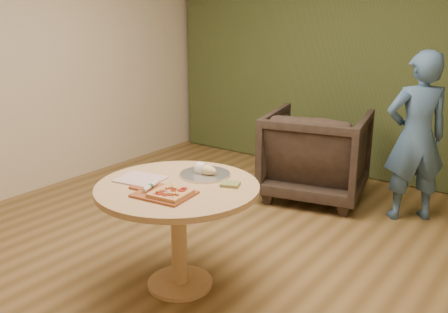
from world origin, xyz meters
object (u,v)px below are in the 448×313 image
Objects in this scene: cutlery_roll at (150,186)px; bread_roll at (204,169)px; flatbread_pizza at (171,193)px; armchair at (316,150)px; serving_tray at (205,174)px; person_standing at (416,137)px; pedestal_table at (178,205)px; pizza_paddle at (163,194)px.

bread_roll reaches higher than cutlery_roll.
flatbread_pizza is 0.18m from cutlery_roll.
bread_roll is 1.89m from armchair.
armchair reaches higher than cutlery_roll.
bread_roll reaches higher than serving_tray.
armchair is at bearing -38.11° from person_standing.
bread_roll is at bearing 86.83° from pedestal_table.
pizza_paddle is 2.50m from person_standing.
cutlery_roll is at bearing 75.99° from armchair.
pizza_paddle is 0.46m from serving_tray.
armchair is 0.99m from person_standing.
bread_roll reaches higher than pedestal_table.
person_standing is at bearing 62.73° from pizza_paddle.
serving_tray is 0.36× the size of armchair.
person_standing reaches higher than serving_tray.
pedestal_table is at bearing -93.17° from bread_roll.
cutlery_roll is 0.46m from bread_roll.
cutlery_roll is at bearing -100.41° from bread_roll.
pizza_paddle reaches higher than pedestal_table.
pizza_paddle is (0.05, -0.19, 0.15)m from pedestal_table.
bread_roll is at bearing 87.49° from pizza_paddle.
pedestal_table is at bearing 77.70° from armchair.
flatbread_pizza is 0.24× the size of armchair.
pedestal_table is 0.28m from flatbread_pizza.
person_standing is (0.82, 2.34, -0.01)m from flatbread_pizza.
bread_roll is (-0.01, 0.00, 0.04)m from serving_tray.
pedestal_table is at bearing 27.47° from person_standing.
cutlery_roll reaches higher than pedestal_table.
cutlery_roll is at bearing 27.72° from person_standing.
person_standing is (0.91, 1.88, 0.01)m from serving_tray.
pedestal_table is 0.31m from serving_tray.
flatbread_pizza is at bearing 31.60° from person_standing.
pedestal_table is at bearing -95.07° from serving_tray.
bread_roll reaches higher than pizza_paddle.
serving_tray is at bearing 100.98° from flatbread_pizza.
pedestal_table is 5.68× the size of bread_roll.
person_standing reaches higher than bread_roll.
armchair is (-0.06, 2.32, -0.26)m from pizza_paddle.
person_standing is at bearing 168.22° from armchair.
pedestal_table is 2.38× the size of pizza_paddle.
pedestal_table is 1.10× the size of armchair.
flatbread_pizza is 0.16× the size of person_standing.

